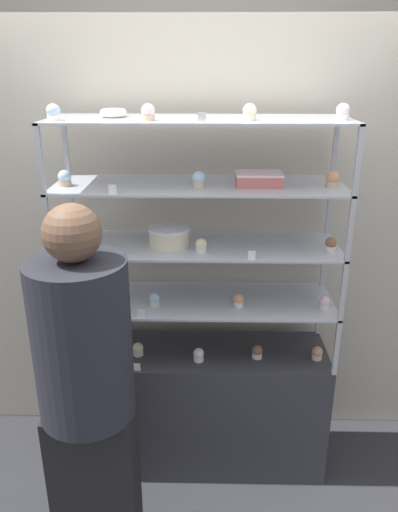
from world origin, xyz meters
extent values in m
plane|color=#2D2D33|center=(0.00, 0.00, 0.00)|extent=(20.00, 20.00, 0.00)
cube|color=beige|center=(0.00, 0.37, 1.30)|extent=(8.00, 0.05, 2.60)
cube|color=#333338|center=(0.00, 0.00, 0.37)|extent=(1.44, 0.45, 0.75)
cube|color=#B7B7BC|center=(-0.71, 0.21, 0.90)|extent=(0.02, 0.02, 0.32)
cube|color=#B7B7BC|center=(0.71, 0.21, 0.90)|extent=(0.02, 0.02, 0.32)
cube|color=#B7B7BC|center=(-0.71, -0.21, 0.90)|extent=(0.02, 0.02, 0.32)
cube|color=#B7B7BC|center=(0.71, -0.21, 0.90)|extent=(0.02, 0.02, 0.32)
cube|color=#B7BCC6|center=(0.00, 0.00, 1.06)|extent=(1.44, 0.45, 0.01)
cube|color=#B7B7BC|center=(-0.71, 0.21, 1.22)|extent=(0.02, 0.02, 0.32)
cube|color=#B7B7BC|center=(0.71, 0.21, 1.22)|extent=(0.02, 0.02, 0.32)
cube|color=#B7B7BC|center=(-0.71, -0.21, 1.22)|extent=(0.02, 0.02, 0.32)
cube|color=#B7B7BC|center=(0.71, -0.21, 1.22)|extent=(0.02, 0.02, 0.32)
cube|color=#B7BCC6|center=(0.00, 0.00, 1.37)|extent=(1.44, 0.45, 0.01)
cube|color=#B7B7BC|center=(-0.71, 0.21, 1.54)|extent=(0.02, 0.02, 0.32)
cube|color=#B7B7BC|center=(0.71, 0.21, 1.54)|extent=(0.02, 0.02, 0.32)
cube|color=#B7B7BC|center=(-0.71, -0.21, 1.54)|extent=(0.02, 0.02, 0.32)
cube|color=#B7B7BC|center=(0.71, -0.21, 1.54)|extent=(0.02, 0.02, 0.32)
cube|color=#B7BCC6|center=(0.00, 0.00, 1.69)|extent=(1.44, 0.45, 0.01)
cube|color=#B7B7BC|center=(-0.71, 0.21, 1.86)|extent=(0.02, 0.02, 0.32)
cube|color=#B7B7BC|center=(0.71, 0.21, 1.86)|extent=(0.02, 0.02, 0.32)
cube|color=#B7B7BC|center=(-0.71, -0.21, 1.86)|extent=(0.02, 0.02, 0.32)
cube|color=#B7B7BC|center=(0.71, -0.21, 1.86)|extent=(0.02, 0.02, 0.32)
cube|color=#B7BCC6|center=(0.00, 0.00, 2.01)|extent=(1.44, 0.45, 0.01)
cylinder|color=beige|center=(-0.15, -0.02, 1.42)|extent=(0.20, 0.20, 0.08)
cylinder|color=white|center=(-0.15, -0.02, 1.47)|extent=(0.21, 0.21, 0.01)
cube|color=#C66660|center=(0.29, -0.01, 1.72)|extent=(0.22, 0.16, 0.05)
cube|color=silver|center=(0.29, -0.01, 1.76)|extent=(0.23, 0.17, 0.01)
cylinder|color=beige|center=(-0.65, -0.07, 0.76)|extent=(0.06, 0.06, 0.03)
sphere|color=white|center=(-0.65, -0.07, 0.79)|extent=(0.06, 0.06, 0.06)
cylinder|color=white|center=(-0.34, -0.05, 0.76)|extent=(0.06, 0.06, 0.03)
sphere|color=#F4EAB2|center=(-0.34, -0.05, 0.79)|extent=(0.06, 0.06, 0.06)
cylinder|color=white|center=(0.00, -0.10, 0.76)|extent=(0.06, 0.06, 0.03)
sphere|color=white|center=(0.00, -0.10, 0.79)|extent=(0.06, 0.06, 0.06)
cylinder|color=white|center=(0.32, -0.07, 0.76)|extent=(0.06, 0.06, 0.03)
sphere|color=#8C5B42|center=(0.32, -0.07, 0.79)|extent=(0.06, 0.06, 0.06)
cylinder|color=beige|center=(0.65, -0.07, 0.76)|extent=(0.06, 0.06, 0.03)
sphere|color=#E5996B|center=(0.65, -0.07, 0.79)|extent=(0.06, 0.06, 0.06)
cube|color=white|center=(-0.32, -0.21, 0.77)|extent=(0.04, 0.00, 0.04)
cylinder|color=#CCB28C|center=(-0.66, -0.09, 1.08)|extent=(0.05, 0.05, 0.03)
sphere|color=silver|center=(-0.66, -0.09, 1.11)|extent=(0.05, 0.05, 0.05)
cylinder|color=beige|center=(-0.23, -0.07, 1.08)|extent=(0.05, 0.05, 0.03)
sphere|color=silver|center=(-0.23, -0.07, 1.11)|extent=(0.05, 0.05, 0.05)
cylinder|color=white|center=(0.21, -0.07, 1.08)|extent=(0.05, 0.05, 0.03)
sphere|color=#E5996B|center=(0.21, -0.07, 1.11)|extent=(0.05, 0.05, 0.05)
cylinder|color=white|center=(0.66, -0.09, 1.08)|extent=(0.05, 0.05, 0.03)
sphere|color=silver|center=(0.66, -0.09, 1.11)|extent=(0.05, 0.05, 0.05)
cube|color=white|center=(-0.29, -0.21, 1.08)|extent=(0.04, 0.00, 0.04)
cylinder|color=#CCB28C|center=(-0.67, -0.10, 1.39)|extent=(0.05, 0.05, 0.03)
sphere|color=silver|center=(-0.67, -0.10, 1.42)|extent=(0.06, 0.06, 0.06)
cylinder|color=white|center=(0.01, -0.11, 1.39)|extent=(0.05, 0.05, 0.03)
sphere|color=#F4EAB2|center=(0.01, -0.11, 1.42)|extent=(0.06, 0.06, 0.06)
cylinder|color=white|center=(0.66, -0.08, 1.39)|extent=(0.05, 0.05, 0.03)
sphere|color=#8C5B42|center=(0.66, -0.08, 1.42)|extent=(0.06, 0.06, 0.06)
cube|color=white|center=(0.26, -0.21, 1.40)|extent=(0.04, 0.00, 0.04)
cylinder|color=#CCB28C|center=(-0.65, -0.04, 1.71)|extent=(0.06, 0.06, 0.03)
sphere|color=silver|center=(-0.65, -0.04, 1.74)|extent=(0.06, 0.06, 0.06)
cylinder|color=#CCB28C|center=(0.00, -0.06, 1.71)|extent=(0.06, 0.06, 0.03)
sphere|color=silver|center=(0.00, -0.06, 1.74)|extent=(0.06, 0.06, 0.06)
cylinder|color=#CCB28C|center=(0.65, -0.04, 1.71)|extent=(0.06, 0.06, 0.03)
sphere|color=#E5996B|center=(0.65, -0.04, 1.74)|extent=(0.06, 0.06, 0.06)
cube|color=white|center=(-0.39, -0.21, 1.72)|extent=(0.04, 0.00, 0.04)
cylinder|color=white|center=(-0.65, -0.12, 2.03)|extent=(0.06, 0.06, 0.03)
sphere|color=silver|center=(-0.65, -0.12, 2.06)|extent=(0.06, 0.06, 0.06)
cylinder|color=#CCB28C|center=(-0.23, -0.11, 2.03)|extent=(0.06, 0.06, 0.03)
sphere|color=silver|center=(-0.23, -0.11, 2.06)|extent=(0.06, 0.06, 0.06)
cylinder|color=beige|center=(0.23, -0.10, 2.03)|extent=(0.06, 0.06, 0.03)
sphere|color=#F4EAB2|center=(0.23, -0.10, 2.06)|extent=(0.06, 0.06, 0.06)
cylinder|color=white|center=(0.66, -0.07, 2.03)|extent=(0.06, 0.06, 0.03)
sphere|color=silver|center=(0.66, -0.07, 2.06)|extent=(0.06, 0.06, 0.06)
cube|color=white|center=(0.02, -0.21, 2.04)|extent=(0.04, 0.00, 0.04)
torus|color=#EFE5CC|center=(-0.41, 0.04, 2.03)|extent=(0.13, 0.13, 0.04)
cube|color=black|center=(-0.47, -0.63, 0.41)|extent=(0.39, 0.22, 0.82)
cylinder|color=#26262D|center=(-0.47, -0.63, 1.18)|extent=(0.41, 0.41, 0.71)
sphere|color=brown|center=(-0.47, -0.63, 1.65)|extent=(0.23, 0.23, 0.23)
camera|label=1|loc=(0.05, -2.43, 2.26)|focal=35.00mm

